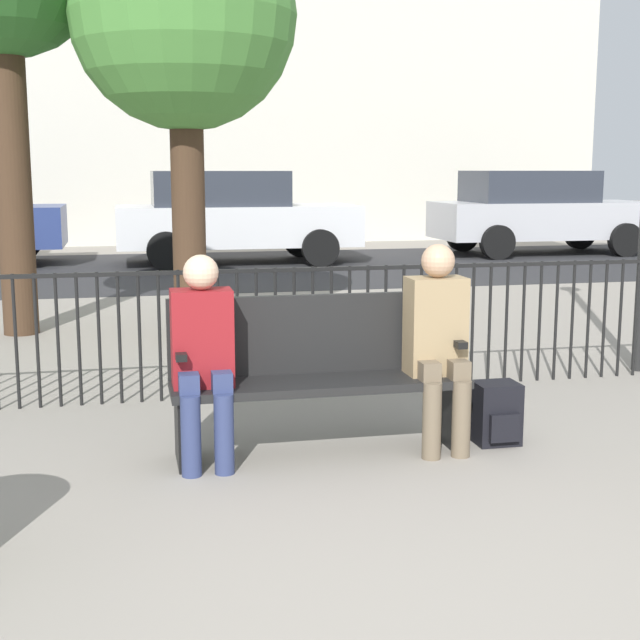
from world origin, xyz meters
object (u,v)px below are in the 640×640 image
backpack (496,414)px  parked_car_0 (538,211)px  tree_0 (184,21)px  seated_person_0 (203,350)px  parked_car_2 (232,216)px  seated_person_1 (438,337)px  park_bench (317,369)px

backpack → parked_car_0: parked_car_0 is taller
backpack → tree_0: tree_0 is taller
seated_person_0 → parked_car_2: size_ratio=0.28×
parked_car_0 → seated_person_0: bearing=-123.6°
seated_person_0 → tree_0: bearing=86.8°
seated_person_1 → backpack: seated_person_1 is taller
seated_person_0 → park_bench: bearing=10.8°
park_bench → parked_car_2: parked_car_2 is taller
park_bench → seated_person_1: seated_person_1 is taller
parked_car_2 → backpack: bearing=-88.4°
seated_person_0 → seated_person_1: (1.38, 0.00, 0.02)m
seated_person_0 → tree_0: 4.68m
seated_person_0 → parked_car_0: (7.52, 11.30, 0.18)m
seated_person_1 → park_bench: bearing=169.7°
backpack → tree_0: size_ratio=0.09×
seated_person_0 → parked_car_2: 10.94m
seated_person_0 → backpack: seated_person_0 is taller
parked_car_2 → tree_0: bearing=-100.4°
park_bench → parked_car_0: parked_car_0 is taller
seated_person_1 → parked_car_0: (6.14, 11.30, 0.16)m
tree_0 → parked_car_0: (7.29, 7.28, -2.20)m
seated_person_1 → tree_0: size_ratio=0.29×
parked_car_0 → parked_car_2: 6.06m
seated_person_0 → backpack: (1.77, 0.02, -0.48)m
tree_0 → parked_car_2: (1.25, 6.82, -2.20)m
tree_0 → backpack: bearing=-68.8°
park_bench → tree_0: tree_0 is taller
backpack → parked_car_0: (5.75, 11.28, 0.66)m
seated_person_1 → tree_0: (-1.15, 4.02, 2.37)m
park_bench → parked_car_0: (6.84, 11.17, 0.35)m
park_bench → backpack: (1.09, -0.11, -0.31)m
backpack → parked_car_2: size_ratio=0.09×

